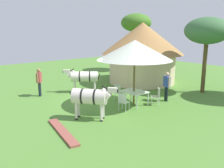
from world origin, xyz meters
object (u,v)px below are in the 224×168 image
at_px(acacia_tree_right_background, 207,31).
at_px(zebra_nearest_camera, 84,77).
at_px(patio_chair_near_hut, 157,95).
at_px(patio_dining_table, 134,93).
at_px(shade_umbrella, 135,50).
at_px(patio_chair_east_end, 119,91).
at_px(thatched_hut, 142,50).
at_px(patio_chair_west_end, 123,101).
at_px(zebra_by_umbrella, 91,97).
at_px(guest_beside_umbrella, 167,84).
at_px(acacia_tree_left_background, 136,23).
at_px(standing_watcher, 39,80).

bearing_deg(acacia_tree_right_background, zebra_nearest_camera, -130.57).
bearing_deg(patio_chair_near_hut, patio_dining_table, 90.00).
height_order(shade_umbrella, patio_chair_east_end, shade_umbrella).
bearing_deg(thatched_hut, patio_chair_west_end, -53.91).
bearing_deg(patio_chair_east_end, patio_dining_table, 90.00).
height_order(zebra_by_umbrella, acacia_tree_right_background, acacia_tree_right_background).
relative_size(patio_chair_near_hut, zebra_nearest_camera, 0.46).
relative_size(patio_dining_table, zebra_by_umbrella, 0.77).
xyz_separation_m(guest_beside_umbrella, acacia_tree_right_background, (0.30, 3.27, 2.81)).
distance_m(shade_umbrella, guest_beside_umbrella, 2.75).
height_order(patio_dining_table, patio_chair_east_end, patio_chair_east_end).
bearing_deg(acacia_tree_right_background, thatched_hut, -171.33).
relative_size(shade_umbrella, zebra_by_umbrella, 2.13).
distance_m(thatched_hut, zebra_by_umbrella, 8.48).
relative_size(guest_beside_umbrella, acacia_tree_right_background, 0.35).
bearing_deg(acacia_tree_left_background, thatched_hut, -40.09).
height_order(guest_beside_umbrella, zebra_by_umbrella, guest_beside_umbrella).
height_order(patio_dining_table, zebra_nearest_camera, zebra_nearest_camera).
distance_m(patio_chair_near_hut, zebra_nearest_camera, 4.95).
bearing_deg(acacia_tree_left_background, zebra_by_umbrella, -53.36).
relative_size(patio_dining_table, zebra_nearest_camera, 0.70).
bearing_deg(shade_umbrella, acacia_tree_left_background, 134.50).
bearing_deg(standing_watcher, shade_umbrella, 73.69).
xyz_separation_m(shade_umbrella, zebra_by_umbrella, (0.28, -2.93, -1.86)).
bearing_deg(acacia_tree_left_background, zebra_nearest_camera, -65.41).
bearing_deg(acacia_tree_right_background, patio_chair_east_end, -112.51).
relative_size(thatched_hut, patio_chair_near_hut, 6.65).
distance_m(patio_dining_table, acacia_tree_left_background, 11.80).
bearing_deg(standing_watcher, zebra_nearest_camera, 111.88).
relative_size(thatched_hut, acacia_tree_left_background, 1.12).
height_order(patio_dining_table, acacia_tree_right_background, acacia_tree_right_background).
distance_m(shade_umbrella, standing_watcher, 6.02).
bearing_deg(patio_chair_west_end, patio_chair_near_hut, 59.66).
distance_m(patio_chair_west_end, zebra_by_umbrella, 1.88).
bearing_deg(patio_chair_east_end, patio_chair_west_end, 54.95).
xyz_separation_m(patio_chair_near_hut, zebra_nearest_camera, (-4.71, -1.45, 0.46)).
distance_m(patio_chair_east_end, patio_chair_near_hut, 2.18).
bearing_deg(zebra_nearest_camera, patio_chair_near_hut, -125.91).
bearing_deg(patio_chair_near_hut, zebra_nearest_camera, 57.74).
xyz_separation_m(shade_umbrella, patio_chair_near_hut, (0.78, 0.91, -2.35)).
bearing_deg(patio_chair_east_end, shade_umbrella, 90.00).
bearing_deg(patio_chair_west_end, zebra_nearest_camera, 152.31).
height_order(patio_chair_east_end, patio_chair_near_hut, same).
bearing_deg(acacia_tree_right_background, acacia_tree_left_background, 162.24).
height_order(thatched_hut, shade_umbrella, thatched_hut).
xyz_separation_m(shade_umbrella, standing_watcher, (-4.82, -3.08, -1.87)).
height_order(acacia_tree_right_background, acacia_tree_left_background, acacia_tree_left_background).
xyz_separation_m(thatched_hut, shade_umbrella, (3.66, -4.45, 0.45)).
bearing_deg(guest_beside_umbrella, patio_chair_near_hut, -59.23).
xyz_separation_m(patio_dining_table, acacia_tree_right_background, (0.94, 5.15, 3.12)).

